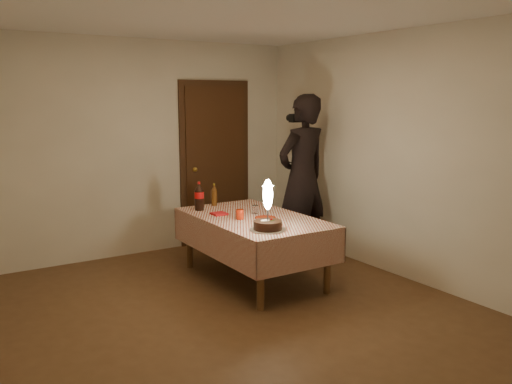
# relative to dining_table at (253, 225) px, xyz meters

# --- Properties ---
(ground) EXTENTS (4.00, 4.50, 0.01)m
(ground) POSITION_rel_dining_table_xyz_m (-0.60, -0.65, -0.59)
(ground) COLOR brown
(ground) RESTS_ON ground
(room_shell) EXTENTS (4.04, 4.54, 2.62)m
(room_shell) POSITION_rel_dining_table_xyz_m (-0.57, -0.57, 1.07)
(room_shell) COLOR silver
(room_shell) RESTS_ON ground
(dining_table) EXTENTS (1.02, 1.72, 0.68)m
(dining_table) POSITION_rel_dining_table_xyz_m (0.00, 0.00, 0.00)
(dining_table) COLOR brown
(dining_table) RESTS_ON ground
(birthday_cake) EXTENTS (0.34, 0.34, 0.48)m
(birthday_cake) POSITION_rel_dining_table_xyz_m (-0.19, -0.55, 0.21)
(birthday_cake) COLOR white
(birthday_cake) RESTS_ON dining_table
(red_plate) EXTENTS (0.22, 0.22, 0.01)m
(red_plate) POSITION_rel_dining_table_xyz_m (0.07, -0.12, 0.10)
(red_plate) COLOR #AB250B
(red_plate) RESTS_ON dining_table
(red_cup) EXTENTS (0.08, 0.08, 0.10)m
(red_cup) POSITION_rel_dining_table_xyz_m (-0.17, -0.02, 0.14)
(red_cup) COLOR #B3250C
(red_cup) RESTS_ON dining_table
(clear_cup) EXTENTS (0.07, 0.07, 0.09)m
(clear_cup) POSITION_rel_dining_table_xyz_m (0.10, 0.12, 0.14)
(clear_cup) COLOR white
(clear_cup) RESTS_ON dining_table
(napkin_stack) EXTENTS (0.15, 0.15, 0.02)m
(napkin_stack) POSITION_rel_dining_table_xyz_m (-0.25, 0.28, 0.10)
(napkin_stack) COLOR red
(napkin_stack) RESTS_ON dining_table
(cola_bottle) EXTENTS (0.10, 0.10, 0.32)m
(cola_bottle) POSITION_rel_dining_table_xyz_m (-0.33, 0.60, 0.25)
(cola_bottle) COLOR black
(cola_bottle) RESTS_ON dining_table
(amber_bottle_left) EXTENTS (0.06, 0.06, 0.25)m
(amber_bottle_left) POSITION_rel_dining_table_xyz_m (-0.06, 0.75, 0.21)
(amber_bottle_left) COLOR #5C330F
(amber_bottle_left) RESTS_ON dining_table
(photographer) EXTENTS (0.77, 0.56, 1.95)m
(photographer) POSITION_rel_dining_table_xyz_m (0.94, 0.41, 0.39)
(photographer) COLOR black
(photographer) RESTS_ON ground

